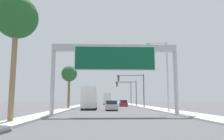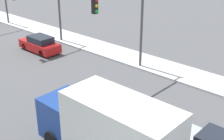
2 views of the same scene
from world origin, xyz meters
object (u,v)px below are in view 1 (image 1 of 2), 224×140
sign_gantry (115,58)px  traffic_light_far_intersection (126,89)px  street_lamp_right (165,70)px  traffic_light_near_intersection (135,84)px  truck_box_primary (107,99)px  traffic_light_mid_block (129,89)px  car_far_left (123,103)px  palm_tree_background (69,74)px  car_mid_right (111,106)px  truck_box_secondary (89,98)px  palm_tree_foreground (16,19)px

sign_gantry → traffic_light_far_intersection: bearing=82.4°
traffic_light_far_intersection → street_lamp_right: street_lamp_right is taller
sign_gantry → traffic_light_near_intersection: bearing=76.0°
truck_box_primary → traffic_light_mid_block: bearing=-74.9°
car_far_left → traffic_light_far_intersection: size_ratio=0.63×
street_lamp_right → palm_tree_background: bearing=134.1°
traffic_light_near_intersection → truck_box_primary: bearing=99.9°
car_mid_right → truck_box_secondary: 5.20m
sign_gantry → car_mid_right: sign_gantry is taller
truck_box_primary → palm_tree_background: size_ratio=1.10×
palm_tree_foreground → car_mid_right: bearing=66.2°
truck_box_secondary → traffic_light_mid_block: bearing=61.9°
car_mid_right → traffic_light_near_intersection: 11.63m
car_mid_right → traffic_light_near_intersection: (5.03, 9.76, 3.86)m
palm_tree_background → car_mid_right: bearing=-48.3°
truck_box_secondary → street_lamp_right: 14.36m
sign_gantry → street_lamp_right: size_ratio=1.49×
street_lamp_right → traffic_light_far_intersection: bearing=91.8°
palm_tree_background → street_lamp_right: street_lamp_right is taller
truck_box_secondary → street_lamp_right: bearing=-44.1°
traffic_light_near_intersection → palm_tree_foreground: bearing=-115.1°
sign_gantry → traffic_light_far_intersection: size_ratio=1.99×
traffic_light_near_intersection → car_mid_right: bearing=-117.3°
traffic_light_mid_block → palm_tree_foreground: bearing=-108.9°
traffic_light_mid_block → street_lamp_right: 25.83m
sign_gantry → truck_box_primary: sign_gantry is taller
truck_box_secondary → palm_tree_background: 7.97m
sign_gantry → palm_tree_foreground: size_ratio=1.45×
car_far_left → traffic_light_near_intersection: size_ratio=0.64×
truck_box_secondary → traffic_light_far_intersection: 27.68m
car_mid_right → palm_tree_foreground: 20.10m
sign_gantry → car_far_left: bearing=83.1°
truck_box_primary → car_far_left: bearing=-80.0°
truck_box_secondary → traffic_light_far_intersection: (8.88, 26.08, 2.70)m
sign_gantry → street_lamp_right: bearing=33.7°
palm_tree_foreground → palm_tree_background: 26.01m
truck_box_primary → palm_tree_foreground: bearing=-97.8°
car_mid_right → palm_tree_background: (-7.73, 8.68, 5.66)m
truck_box_secondary → palm_tree_foreground: palm_tree_foreground is taller
sign_gantry → car_mid_right: bearing=90.0°
car_mid_right → street_lamp_right: street_lamp_right is taller
car_far_left → street_lamp_right: (3.02, -24.78, 4.57)m
car_mid_right → palm_tree_background: palm_tree_background is taller
traffic_light_far_intersection → car_far_left: bearing=-99.7°
car_far_left → sign_gantry: bearing=-96.9°
sign_gantry → traffic_light_far_intersection: (5.38, 40.12, -1.42)m
traffic_light_far_intersection → traffic_light_near_intersection: bearing=-91.0°
car_far_left → truck_box_primary: 20.20m
truck_box_primary → traffic_light_mid_block: size_ratio=1.42×
traffic_light_near_intersection → car_far_left: bearing=99.6°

